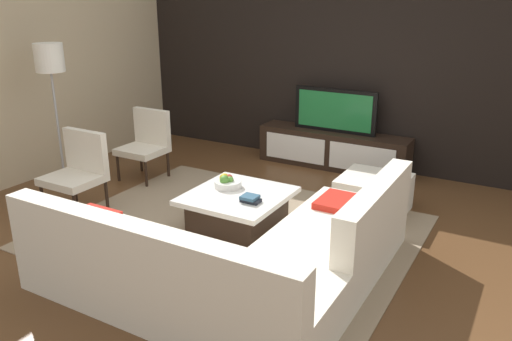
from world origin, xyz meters
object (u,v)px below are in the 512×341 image
media_console (333,149)px  accent_chair_far (147,140)px  accent_chair_near (79,167)px  floor_lamp (50,67)px  sectional_couch (240,260)px  coffee_table (238,210)px  television (335,111)px  ottoman (373,195)px  fruit_bowl (227,182)px  book_stack (250,199)px

media_console → accent_chair_far: 2.48m
accent_chair_near → floor_lamp: floor_lamp is taller
sectional_couch → coffee_table: bearing=122.7°
television → coffee_table: size_ratio=1.17×
coffee_table → accent_chair_far: (-1.82, 0.75, 0.29)m
floor_lamp → ottoman: (3.51, 1.14, -1.27)m
ottoman → accent_chair_far: accent_chair_far is taller
television → fruit_bowl: bearing=-97.4°
floor_lamp → fruit_bowl: floor_lamp is taller
floor_lamp → book_stack: 2.87m
sectional_couch → coffee_table: (-0.63, 0.98, -0.08)m
floor_lamp → accent_chair_far: floor_lamp is taller
television → accent_chair_near: (-1.84, -2.73, -0.30)m
accent_chair_near → accent_chair_far: size_ratio=1.00×
television → ottoman: 1.66m
sectional_couch → book_stack: sectional_couch is taller
coffee_table → ottoman: size_ratio=1.39×
media_console → book_stack: bearing=-87.2°
accent_chair_near → accent_chair_far: 1.18m
sectional_couch → fruit_bowl: (-0.81, 1.08, 0.16)m
ottoman → fruit_bowl: fruit_bowl is taller
ottoman → sectional_couch: bearing=-101.7°
fruit_bowl → accent_chair_far: 1.76m
television → sectional_couch: (0.53, -3.27, -0.51)m
floor_lamp → ottoman: bearing=18.0°
floor_lamp → fruit_bowl: size_ratio=6.18×
media_console → fruit_bowl: (-0.29, -2.20, 0.18)m
sectional_couch → accent_chair_near: 2.44m
coffee_table → sectional_couch: bearing=-57.3°
accent_chair_near → ottoman: accent_chair_near is taller
floor_lamp → ottoman: floor_lamp is taller
television → ottoman: television is taller
ottoman → book_stack: book_stack is taller
coffee_table → ottoman: ottoman is taller
sectional_couch → book_stack: bearing=115.7°
sectional_couch → accent_chair_far: bearing=144.8°
media_console → sectional_couch: 3.32m
media_console → coffee_table: 2.30m
television → sectional_couch: bearing=-80.9°
media_console → accent_chair_near: size_ratio=2.36×
television → accent_chair_near: bearing=-124.0°
floor_lamp → book_stack: bearing=-1.4°
fruit_bowl → coffee_table: bearing=-27.8°
floor_lamp → fruit_bowl: 2.50m
media_console → television: (0.00, 0.00, 0.54)m
media_console → accent_chair_far: accent_chair_far is taller
accent_chair_near → book_stack: accent_chair_near is taller
coffee_table → fruit_bowl: size_ratio=3.47×
television → book_stack: bearing=-87.2°
sectional_couch → floor_lamp: floor_lamp is taller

